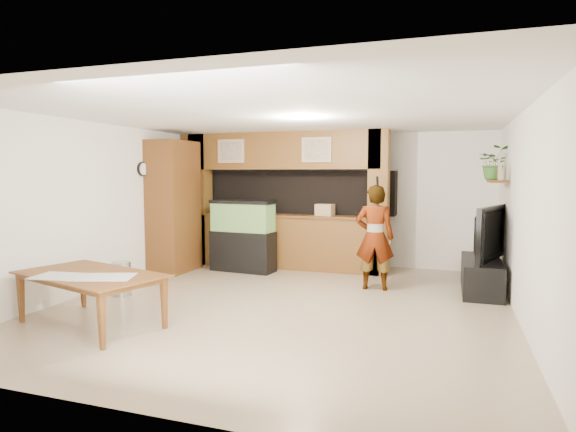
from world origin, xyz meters
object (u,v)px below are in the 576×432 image
(aquarium, at_px, (243,237))
(television, at_px, (483,232))
(pantry_cabinet, at_px, (174,207))
(dining_table, at_px, (88,300))
(person, at_px, (375,237))

(aquarium, bearing_deg, television, 0.98)
(pantry_cabinet, relative_size, aquarium, 1.82)
(aquarium, bearing_deg, pantry_cabinet, -157.06)
(aquarium, xyz_separation_m, dining_table, (-0.41, -3.60, -0.33))
(dining_table, bearing_deg, pantry_cabinet, 120.14)
(television, xyz_separation_m, dining_table, (-4.53, -3.32, -0.60))
(aquarium, relative_size, television, 0.92)
(television, height_order, dining_table, television)
(pantry_cabinet, height_order, television, pantry_cabinet)
(aquarium, distance_m, dining_table, 3.64)
(pantry_cabinet, xyz_separation_m, television, (5.35, 0.12, -0.29))
(person, bearing_deg, dining_table, 39.01)
(aquarium, bearing_deg, person, -9.38)
(pantry_cabinet, distance_m, person, 3.79)
(pantry_cabinet, bearing_deg, television, 1.23)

